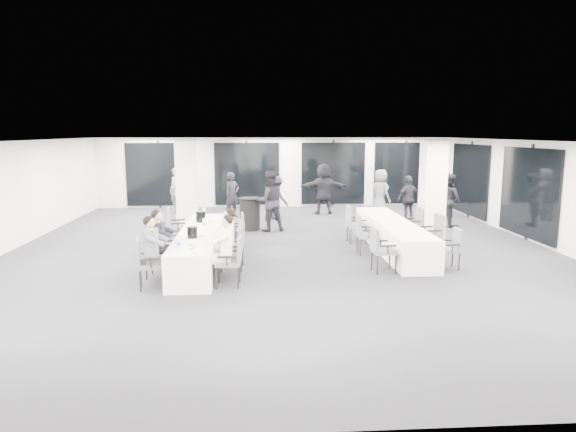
{
  "coord_description": "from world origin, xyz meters",
  "views": [
    {
      "loc": [
        -0.7,
        -12.78,
        3.04
      ],
      "look_at": [
        0.12,
        -0.2,
        0.96
      ],
      "focal_mm": 32.0,
      "sensor_mm": 36.0,
      "label": 1
    }
  ],
  "objects_px": {
    "chair_main_right_near": "(232,258)",
    "chair_main_right_far": "(238,227)",
    "chair_main_right_second": "(234,248)",
    "chair_main_left_mid": "(161,242)",
    "chair_side_right_far": "(414,222)",
    "ice_bucket_far": "(201,217)",
    "chair_main_left_far": "(175,225)",
    "standing_guest_d": "(409,196)",
    "standing_guest_g": "(176,188)",
    "chair_side_left_near": "(380,247)",
    "standing_guest_f": "(324,185)",
    "chair_main_left_near": "(146,260)",
    "ice_bucket_near": "(192,232)",
    "standing_guest_h": "(449,196)",
    "chair_main_left_fourth": "(168,236)",
    "standing_guest_b": "(269,197)",
    "banquet_table_main": "(200,246)",
    "chair_side_right_near": "(452,246)",
    "chair_main_right_mid": "(235,239)",
    "chair_side_right_mid": "(433,232)",
    "standing_guest_a": "(232,192)",
    "chair_side_left_mid": "(364,232)",
    "cocktail_table": "(250,214)",
    "standing_guest_c": "(276,195)",
    "banquet_table_side": "(392,236)",
    "standing_guest_e": "(380,190)",
    "chair_main_left_second": "(154,251)",
    "chair_main_right_fourth": "(236,237)",
    "chair_side_left_far": "(354,222)"
  },
  "relations": [
    {
      "from": "chair_side_right_far",
      "to": "standing_guest_f",
      "type": "bearing_deg",
      "value": 19.19
    },
    {
      "from": "chair_side_right_mid",
      "to": "chair_main_right_mid",
      "type": "bearing_deg",
      "value": 93.22
    },
    {
      "from": "chair_main_left_fourth",
      "to": "standing_guest_b",
      "type": "height_order",
      "value": "standing_guest_b"
    },
    {
      "from": "chair_main_right_near",
      "to": "standing_guest_b",
      "type": "relative_size",
      "value": 0.47
    },
    {
      "from": "standing_guest_c",
      "to": "standing_guest_d",
      "type": "height_order",
      "value": "standing_guest_d"
    },
    {
      "from": "chair_main_left_near",
      "to": "chair_side_right_far",
      "type": "height_order",
      "value": "chair_main_left_near"
    },
    {
      "from": "chair_main_left_mid",
      "to": "chair_main_right_second",
      "type": "distance_m",
      "value": 1.86
    },
    {
      "from": "standing_guest_a",
      "to": "ice_bucket_far",
      "type": "distance_m",
      "value": 5.29
    },
    {
      "from": "chair_side_right_far",
      "to": "ice_bucket_far",
      "type": "relative_size",
      "value": 3.57
    },
    {
      "from": "chair_main_left_fourth",
      "to": "standing_guest_f",
      "type": "distance_m",
      "value": 7.96
    },
    {
      "from": "chair_main_right_near",
      "to": "chair_main_right_far",
      "type": "relative_size",
      "value": 1.12
    },
    {
      "from": "chair_side_right_near",
      "to": "standing_guest_h",
      "type": "relative_size",
      "value": 0.47
    },
    {
      "from": "chair_main_left_near",
      "to": "chair_main_left_mid",
      "type": "xyz_separation_m",
      "value": [
        -0.0,
        1.66,
        -0.0
      ]
    },
    {
      "from": "chair_side_right_far",
      "to": "chair_main_left_near",
      "type": "bearing_deg",
      "value": 119.93
    },
    {
      "from": "chair_main_right_far",
      "to": "ice_bucket_far",
      "type": "height_order",
      "value": "ice_bucket_far"
    },
    {
      "from": "chair_main_left_near",
      "to": "chair_side_right_far",
      "type": "xyz_separation_m",
      "value": [
        6.51,
        3.81,
        -0.0
      ]
    },
    {
      "from": "ice_bucket_near",
      "to": "standing_guest_h",
      "type": "bearing_deg",
      "value": 33.22
    },
    {
      "from": "chair_side_left_near",
      "to": "standing_guest_f",
      "type": "relative_size",
      "value": 0.46
    },
    {
      "from": "standing_guest_c",
      "to": "standing_guest_e",
      "type": "bearing_deg",
      "value": -131.84
    },
    {
      "from": "banquet_table_side",
      "to": "standing_guest_a",
      "type": "height_order",
      "value": "standing_guest_a"
    },
    {
      "from": "chair_side_right_near",
      "to": "chair_main_left_far",
      "type": "bearing_deg",
      "value": 67.48
    },
    {
      "from": "chair_main_left_mid",
      "to": "chair_main_left_far",
      "type": "distance_m",
      "value": 2.01
    },
    {
      "from": "chair_side_right_mid",
      "to": "chair_main_right_fourth",
      "type": "bearing_deg",
      "value": 84.69
    },
    {
      "from": "chair_main_left_far",
      "to": "standing_guest_e",
      "type": "bearing_deg",
      "value": 117.1
    },
    {
      "from": "chair_main_left_far",
      "to": "standing_guest_h",
      "type": "bearing_deg",
      "value": 99.08
    },
    {
      "from": "chair_side_right_far",
      "to": "standing_guest_g",
      "type": "distance_m",
      "value": 9.22
    },
    {
      "from": "chair_main_left_near",
      "to": "chair_side_right_mid",
      "type": "bearing_deg",
      "value": 98.15
    },
    {
      "from": "chair_side_left_far",
      "to": "standing_guest_g",
      "type": "xyz_separation_m",
      "value": [
        -5.64,
        5.53,
        0.39
      ]
    },
    {
      "from": "chair_main_left_near",
      "to": "chair_main_right_near",
      "type": "xyz_separation_m",
      "value": [
        1.67,
        0.06,
        0.01
      ]
    },
    {
      "from": "chair_main_right_second",
      "to": "chair_main_left_mid",
      "type": "bearing_deg",
      "value": 67.04
    },
    {
      "from": "standing_guest_d",
      "to": "standing_guest_g",
      "type": "height_order",
      "value": "standing_guest_g"
    },
    {
      "from": "chair_main_right_mid",
      "to": "cocktail_table",
      "type": "bearing_deg",
      "value": -15.36
    },
    {
      "from": "chair_main_right_mid",
      "to": "standing_guest_h",
      "type": "height_order",
      "value": "standing_guest_h"
    },
    {
      "from": "cocktail_table",
      "to": "standing_guest_c",
      "type": "height_order",
      "value": "standing_guest_c"
    },
    {
      "from": "chair_main_left_mid",
      "to": "standing_guest_f",
      "type": "distance_m",
      "value": 8.67
    },
    {
      "from": "banquet_table_main",
      "to": "chair_main_right_far",
      "type": "bearing_deg",
      "value": 63.01
    },
    {
      "from": "chair_main_left_fourth",
      "to": "chair_main_left_far",
      "type": "bearing_deg",
      "value": 177.23
    },
    {
      "from": "banquet_table_main",
      "to": "chair_main_left_near",
      "type": "xyz_separation_m",
      "value": [
        -0.83,
        -2.01,
        0.19
      ]
    },
    {
      "from": "standing_guest_d",
      "to": "standing_guest_e",
      "type": "xyz_separation_m",
      "value": [
        -0.64,
        1.33,
        0.06
      ]
    },
    {
      "from": "chair_side_left_mid",
      "to": "chair_main_left_near",
      "type": "bearing_deg",
      "value": -61.19
    },
    {
      "from": "chair_side_left_mid",
      "to": "chair_side_left_far",
      "type": "bearing_deg",
      "value": -178.84
    },
    {
      "from": "banquet_table_side",
      "to": "chair_main_right_far",
      "type": "height_order",
      "value": "chair_main_right_far"
    },
    {
      "from": "chair_side_right_near",
      "to": "standing_guest_d",
      "type": "height_order",
      "value": "standing_guest_d"
    },
    {
      "from": "banquet_table_main",
      "to": "chair_side_right_far",
      "type": "height_order",
      "value": "chair_side_right_far"
    },
    {
      "from": "chair_main_left_second",
      "to": "standing_guest_e",
      "type": "height_order",
      "value": "standing_guest_e"
    },
    {
      "from": "chair_main_right_second",
      "to": "standing_guest_a",
      "type": "bearing_deg",
      "value": 5.46
    },
    {
      "from": "chair_side_right_mid",
      "to": "standing_guest_g",
      "type": "height_order",
      "value": "standing_guest_g"
    },
    {
      "from": "standing_guest_a",
      "to": "standing_guest_c",
      "type": "xyz_separation_m",
      "value": [
        1.54,
        -0.62,
        -0.06
      ]
    },
    {
      "from": "banquet_table_side",
      "to": "standing_guest_c",
      "type": "height_order",
      "value": "standing_guest_c"
    },
    {
      "from": "standing_guest_c",
      "to": "chair_main_right_far",
      "type": "bearing_deg",
      "value": 115.28
    }
  ]
}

